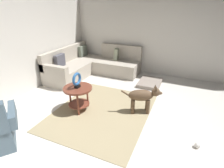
% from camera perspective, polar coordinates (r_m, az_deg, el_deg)
% --- Properties ---
extents(ground_plane, '(6.00, 6.00, 0.10)m').
position_cam_1_polar(ground_plane, '(3.56, 6.11, -13.29)').
color(ground_plane, silver).
extents(wall_back, '(6.00, 0.12, 2.70)m').
position_cam_1_polar(wall_back, '(4.67, -30.57, 11.72)').
color(wall_back, silver).
rests_on(wall_back, ground_plane).
extents(wall_right, '(0.12, 6.00, 2.70)m').
position_cam_1_polar(wall_right, '(5.75, 16.30, 15.93)').
color(wall_right, silver).
rests_on(wall_right, ground_plane).
extents(area_rug, '(2.30, 1.90, 0.01)m').
position_cam_1_polar(area_rug, '(3.85, -3.20, -8.86)').
color(area_rug, tan).
rests_on(area_rug, ground_plane).
extents(sectional_couch, '(2.20, 2.25, 0.88)m').
position_cam_1_polar(sectional_couch, '(5.76, -6.76, 5.90)').
color(sectional_couch, '#B2A899').
rests_on(sectional_couch, ground_plane).
extents(side_table, '(0.60, 0.60, 0.54)m').
position_cam_1_polar(side_table, '(3.78, -10.91, -2.79)').
color(side_table, brown).
rests_on(side_table, ground_plane).
extents(torus_sculpture, '(0.28, 0.08, 0.33)m').
position_cam_1_polar(torus_sculpture, '(3.65, -11.27, 1.32)').
color(torus_sculpture, black).
rests_on(torus_sculpture, side_table).
extents(dog_bed_mat, '(0.80, 0.60, 0.09)m').
position_cam_1_polar(dog_bed_mat, '(5.20, 12.13, 0.42)').
color(dog_bed_mat, gray).
rests_on(dog_bed_mat, ground_plane).
extents(dog, '(0.41, 0.80, 0.63)m').
position_cam_1_polar(dog, '(3.71, 9.93, -3.97)').
color(dog, brown).
rests_on(dog, ground_plane).
extents(dog_toy_ball, '(0.09, 0.09, 0.09)m').
position_cam_1_polar(dog_toy_ball, '(3.31, 25.82, -17.41)').
color(dog_toy_ball, silver).
rests_on(dog_toy_ball, ground_plane).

